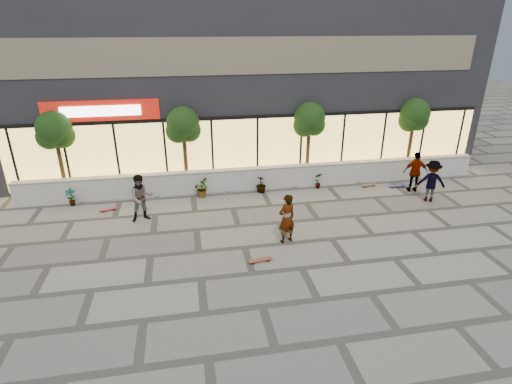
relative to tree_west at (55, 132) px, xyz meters
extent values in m
plane|color=gray|center=(9.00, -7.70, -2.99)|extent=(80.00, 80.00, 0.00)
cube|color=silver|center=(9.00, -0.70, -2.49)|extent=(22.00, 0.35, 1.00)
cube|color=#B2AFA8|center=(9.00, -0.70, -1.97)|extent=(22.00, 0.42, 0.04)
cube|color=#28272C|center=(9.00, 4.80, 1.26)|extent=(24.00, 9.00, 8.50)
cube|color=#FFD466|center=(9.00, 0.28, -1.29)|extent=(23.04, 0.05, 3.00)
cube|color=black|center=(9.00, 0.25, 0.26)|extent=(23.04, 0.08, 0.15)
cube|color=#AF170C|center=(2.00, 0.23, 0.81)|extent=(5.00, 0.10, 0.90)
cube|color=white|center=(2.00, 0.16, 0.81)|extent=(3.40, 0.06, 0.45)
cube|color=brown|center=(9.00, 0.28, 3.01)|extent=(21.60, 0.05, 1.60)
imported|color=#193811|center=(0.50, -1.25, -2.58)|extent=(0.43, 0.29, 0.81)
imported|color=#193811|center=(3.30, -1.25, -2.58)|extent=(0.57, 0.57, 0.81)
imported|color=#193811|center=(6.10, -1.25, -2.58)|extent=(0.68, 0.77, 0.81)
imported|color=#193811|center=(8.90, -1.25, -2.58)|extent=(0.64, 0.64, 0.81)
imported|color=#193811|center=(11.70, -1.25, -2.58)|extent=(0.46, 0.35, 0.81)
cylinder|color=#4B2A1B|center=(0.00, 0.00, -1.37)|extent=(0.18, 0.18, 3.24)
sphere|color=#193811|center=(0.00, 0.00, 0.18)|extent=(1.50, 1.50, 1.50)
sphere|color=#193811|center=(-0.25, -0.05, -0.18)|extent=(1.10, 1.10, 1.10)
sphere|color=#193811|center=(0.25, 0.05, -0.18)|extent=(1.10, 1.10, 1.10)
cylinder|color=#4B2A1B|center=(5.50, 0.00, -1.37)|extent=(0.18, 0.18, 3.24)
sphere|color=#193811|center=(5.50, 0.00, 0.18)|extent=(1.50, 1.50, 1.50)
sphere|color=#193811|center=(5.25, -0.05, -0.18)|extent=(1.10, 1.10, 1.10)
sphere|color=#193811|center=(5.75, 0.05, -0.18)|extent=(1.10, 1.10, 1.10)
cylinder|color=#4B2A1B|center=(11.50, 0.00, -1.37)|extent=(0.18, 0.18, 3.24)
sphere|color=#193811|center=(11.50, 0.00, 0.18)|extent=(1.50, 1.50, 1.50)
sphere|color=#193811|center=(11.25, -0.05, -0.18)|extent=(1.10, 1.10, 1.10)
sphere|color=#193811|center=(11.75, 0.05, -0.18)|extent=(1.10, 1.10, 1.10)
cylinder|color=#4B2A1B|center=(17.00, 0.00, -1.37)|extent=(0.18, 0.18, 3.24)
sphere|color=#193811|center=(17.00, 0.00, 0.18)|extent=(1.50, 1.50, 1.50)
sphere|color=#193811|center=(16.75, -0.05, -0.18)|extent=(1.10, 1.10, 1.10)
sphere|color=#193811|center=(17.25, 0.05, -0.18)|extent=(1.10, 1.10, 1.10)
imported|color=silver|center=(8.92, -5.92, -2.05)|extent=(0.79, 0.65, 1.86)
imported|color=tan|center=(3.69, -3.20, -2.02)|extent=(1.09, 0.95, 1.93)
imported|color=white|center=(16.00, -2.40, -2.03)|extent=(1.20, 0.71, 1.92)
imported|color=maroon|center=(16.09, -3.54, -2.04)|extent=(1.40, 1.12, 1.88)
cube|color=brown|center=(7.74, -7.08, -2.90)|extent=(0.84, 0.33, 0.02)
cylinder|color=black|center=(7.97, -6.97, -2.96)|extent=(0.06, 0.04, 0.06)
cylinder|color=black|center=(8.00, -7.12, -2.96)|extent=(0.06, 0.04, 0.06)
cylinder|color=black|center=(7.48, -7.04, -2.96)|extent=(0.06, 0.04, 0.06)
cylinder|color=black|center=(7.50, -7.19, -2.96)|extent=(0.06, 0.04, 0.06)
cube|color=red|center=(2.11, -2.07, -2.91)|extent=(0.73, 0.36, 0.02)
cylinder|color=black|center=(2.31, -1.95, -2.96)|extent=(0.06, 0.04, 0.05)
cylinder|color=black|center=(2.34, -2.08, -2.96)|extent=(0.06, 0.04, 0.05)
cylinder|color=black|center=(1.89, -2.07, -2.96)|extent=(0.06, 0.04, 0.05)
cylinder|color=black|center=(1.92, -2.19, -2.96)|extent=(0.06, 0.04, 0.05)
cube|color=#9A5932|center=(14.19, -1.50, -2.90)|extent=(0.81, 0.35, 0.02)
cylinder|color=black|center=(14.41, -1.38, -2.96)|extent=(0.06, 0.04, 0.06)
cylinder|color=black|center=(14.44, -1.52, -2.96)|extent=(0.06, 0.04, 0.06)
cylinder|color=black|center=(13.93, -1.48, -2.96)|extent=(0.06, 0.04, 0.06)
cylinder|color=black|center=(13.96, -1.62, -2.96)|extent=(0.06, 0.04, 0.06)
cube|color=#4A4885|center=(15.50, -1.84, -2.89)|extent=(0.86, 0.25, 0.02)
cylinder|color=black|center=(15.76, -1.78, -2.95)|extent=(0.06, 0.04, 0.06)
cylinder|color=black|center=(15.76, -1.93, -2.95)|extent=(0.06, 0.04, 0.06)
cylinder|color=black|center=(15.24, -1.76, -2.95)|extent=(0.06, 0.04, 0.06)
cylinder|color=black|center=(15.24, -1.91, -2.95)|extent=(0.06, 0.04, 0.06)
camera|label=1|loc=(5.56, -18.22, 4.39)|focal=28.00mm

